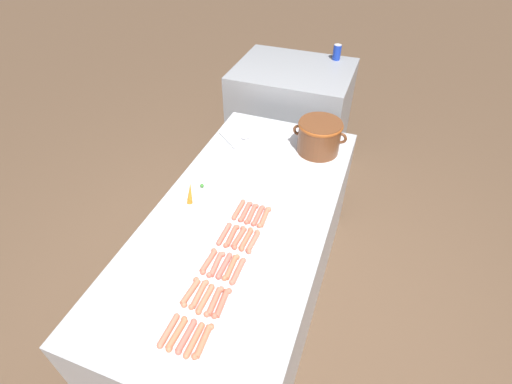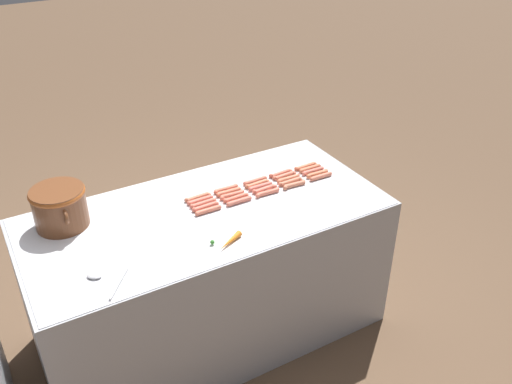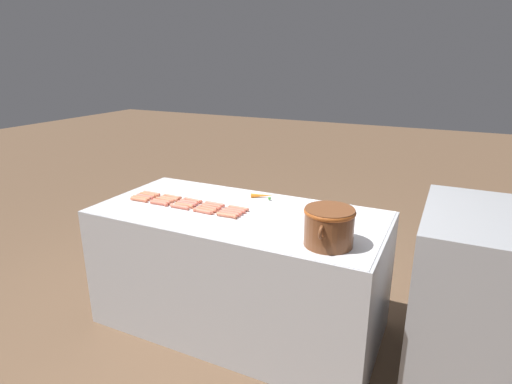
% 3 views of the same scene
% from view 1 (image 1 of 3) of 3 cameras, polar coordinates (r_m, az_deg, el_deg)
% --- Properties ---
extents(ground_plane, '(20.00, 20.00, 0.00)m').
position_cam_1_polar(ground_plane, '(2.72, -1.59, -16.22)').
color(ground_plane, brown).
extents(griddle_counter, '(0.94, 1.97, 0.88)m').
position_cam_1_polar(griddle_counter, '(2.36, -1.79, -10.54)').
color(griddle_counter, '#ADAFB5').
rests_on(griddle_counter, ground_plane).
extents(back_cabinet, '(0.95, 0.77, 1.04)m').
position_cam_1_polar(back_cabinet, '(3.46, 5.24, 10.36)').
color(back_cabinet, '#939599').
rests_on(back_cabinet, ground_plane).
extents(hot_dog_0, '(0.03, 0.16, 0.03)m').
position_cam_1_polar(hot_dog_0, '(1.64, -13.20, -19.88)').
color(hot_dog_0, '#D37155').
rests_on(hot_dog_0, griddle_counter).
extents(hot_dog_1, '(0.04, 0.16, 0.03)m').
position_cam_1_polar(hot_dog_1, '(1.72, -10.00, -14.78)').
color(hot_dog_1, '#CA7153').
rests_on(hot_dog_1, griddle_counter).
extents(hot_dog_2, '(0.03, 0.16, 0.03)m').
position_cam_1_polar(hot_dog_2, '(1.80, -7.25, -10.40)').
color(hot_dog_2, '#D66A52').
rests_on(hot_dog_2, griddle_counter).
extents(hot_dog_3, '(0.03, 0.16, 0.03)m').
position_cam_1_polar(hot_dog_3, '(1.91, -4.87, -6.36)').
color(hot_dog_3, '#D06A56').
rests_on(hot_dog_3, griddle_counter).
extents(hot_dog_4, '(0.03, 0.16, 0.03)m').
position_cam_1_polar(hot_dog_4, '(2.03, -2.67, -2.69)').
color(hot_dog_4, '#D26C53').
rests_on(hot_dog_4, griddle_counter).
extents(hot_dog_5, '(0.03, 0.16, 0.03)m').
position_cam_1_polar(hot_dog_5, '(1.62, -11.98, -20.39)').
color(hot_dog_5, '#CA714C').
rests_on(hot_dog_5, griddle_counter).
extents(hot_dog_6, '(0.03, 0.16, 0.03)m').
position_cam_1_polar(hot_dog_6, '(1.70, -8.69, -15.18)').
color(hot_dog_6, '#CB7153').
rests_on(hot_dog_6, griddle_counter).
extents(hot_dog_7, '(0.04, 0.16, 0.03)m').
position_cam_1_polar(hot_dog_7, '(1.79, -6.10, -10.91)').
color(hot_dog_7, '#D46A56').
rests_on(hot_dog_7, griddle_counter).
extents(hot_dog_8, '(0.03, 0.16, 0.03)m').
position_cam_1_polar(hot_dog_8, '(1.90, -3.76, -6.70)').
color(hot_dog_8, '#D5664F').
rests_on(hot_dog_8, griddle_counter).
extents(hot_dog_9, '(0.03, 0.16, 0.03)m').
position_cam_1_polar(hot_dog_9, '(2.01, -1.63, -3.00)').
color(hot_dog_9, '#D66652').
rests_on(hot_dog_9, griddle_counter).
extents(hot_dog_10, '(0.03, 0.16, 0.03)m').
position_cam_1_polar(hot_dog_10, '(1.61, -10.59, -20.82)').
color(hot_dog_10, '#CF6655').
rests_on(hot_dog_10, griddle_counter).
extents(hot_dog_11, '(0.03, 0.16, 0.03)m').
position_cam_1_polar(hot_dog_11, '(1.69, -7.75, -15.85)').
color(hot_dog_11, '#CD7252').
rests_on(hot_dog_11, griddle_counter).
extents(hot_dog_12, '(0.03, 0.16, 0.03)m').
position_cam_1_polar(hot_dog_12, '(1.78, -4.88, -11.13)').
color(hot_dog_12, '#CA6556').
rests_on(hot_dog_12, griddle_counter).
extents(hot_dog_13, '(0.04, 0.16, 0.03)m').
position_cam_1_polar(hot_dog_13, '(1.89, -2.62, -6.94)').
color(hot_dog_13, '#D36850').
rests_on(hot_dog_13, griddle_counter).
extents(hot_dog_14, '(0.03, 0.16, 0.03)m').
position_cam_1_polar(hot_dog_14, '(2.00, -0.69, -3.34)').
color(hot_dog_14, '#D36752').
rests_on(hot_dog_14, griddle_counter).
extents(hot_dog_15, '(0.03, 0.16, 0.03)m').
position_cam_1_polar(hot_dog_15, '(1.60, -9.41, -21.39)').
color(hot_dog_15, '#CC6F4E').
rests_on(hot_dog_15, griddle_counter).
extents(hot_dog_16, '(0.03, 0.16, 0.03)m').
position_cam_1_polar(hot_dog_16, '(1.68, -6.40, -16.25)').
color(hot_dog_16, '#CD6B52').
rests_on(hot_dog_16, griddle_counter).
extents(hot_dog_17, '(0.03, 0.16, 0.03)m').
position_cam_1_polar(hot_dog_17, '(1.77, -3.84, -11.38)').
color(hot_dog_17, '#D26F4D').
rests_on(hot_dog_17, griddle_counter).
extents(hot_dog_18, '(0.03, 0.16, 0.03)m').
position_cam_1_polar(hot_dog_18, '(1.88, -1.50, -7.19)').
color(hot_dog_18, '#D76C4E').
rests_on(hot_dog_18, griddle_counter).
extents(hot_dog_19, '(0.03, 0.16, 0.03)m').
position_cam_1_polar(hot_dog_19, '(1.99, 0.33, -3.59)').
color(hot_dog_19, '#D86552').
rests_on(hot_dog_19, griddle_counter).
extents(hot_dog_20, '(0.03, 0.16, 0.03)m').
position_cam_1_polar(hot_dog_20, '(1.59, -8.06, -21.60)').
color(hot_dog_20, '#D46F4D').
rests_on(hot_dog_20, griddle_counter).
extents(hot_dog_21, '(0.04, 0.16, 0.03)m').
position_cam_1_polar(hot_dog_21, '(1.67, -5.22, -16.52)').
color(hot_dog_21, '#D1664F').
rests_on(hot_dog_21, griddle_counter).
extents(hot_dog_22, '(0.03, 0.16, 0.03)m').
position_cam_1_polar(hot_dog_22, '(1.76, -2.79, -11.96)').
color(hot_dog_22, '#D26B55').
rests_on(hot_dog_22, griddle_counter).
extents(hot_dog_23, '(0.03, 0.16, 0.03)m').
position_cam_1_polar(hot_dog_23, '(1.87, -0.44, -7.56)').
color(hot_dog_23, '#D76E56').
rests_on(hot_dog_23, griddle_counter).
extents(hot_dog_24, '(0.04, 0.16, 0.03)m').
position_cam_1_polar(hot_dog_24, '(1.98, 1.29, -3.86)').
color(hot_dog_24, '#CC6F51').
rests_on(hot_dog_24, griddle_counter).
extents(bean_pot, '(0.35, 0.28, 0.21)m').
position_cam_1_polar(bean_pot, '(2.44, 9.64, 8.53)').
color(bean_pot, brown).
rests_on(bean_pot, griddle_counter).
extents(serving_spoon, '(0.23, 0.20, 0.02)m').
position_cam_1_polar(serving_spoon, '(2.59, -2.56, 8.23)').
color(serving_spoon, '#B7B7BC').
rests_on(serving_spoon, griddle_counter).
extents(carrot, '(0.10, 0.17, 0.03)m').
position_cam_1_polar(carrot, '(2.16, -9.93, 0.02)').
color(carrot, orange).
rests_on(carrot, griddle_counter).
extents(soda_can, '(0.07, 0.07, 0.12)m').
position_cam_1_polar(soda_can, '(3.41, 12.25, 20.12)').
color(soda_can, '#1938B2').
rests_on(soda_can, back_cabinet).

